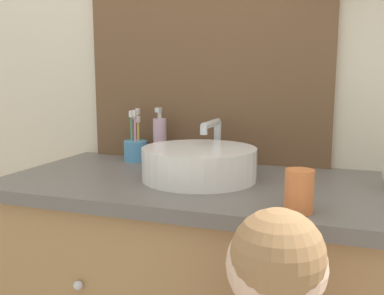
# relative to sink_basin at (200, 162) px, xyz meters

# --- Properties ---
(wall_back) EXTENTS (3.20, 0.18, 2.50)m
(wall_back) POSITION_rel_sink_basin_xyz_m (0.06, 0.30, 0.42)
(wall_back) COLOR beige
(wall_back) RESTS_ON ground_plane
(sink_basin) EXTENTS (0.33, 0.38, 0.16)m
(sink_basin) POSITION_rel_sink_basin_xyz_m (0.00, 0.00, 0.00)
(sink_basin) COLOR white
(sink_basin) RESTS_ON vanity_counter
(toothbrush_holder) EXTENTS (0.08, 0.08, 0.18)m
(toothbrush_holder) POSITION_rel_sink_basin_xyz_m (-0.30, 0.18, -0.00)
(toothbrush_holder) COLOR #4C93C6
(toothbrush_holder) RESTS_ON vanity_counter
(soap_dispenser) EXTENTS (0.05, 0.05, 0.19)m
(soap_dispenser) POSITION_rel_sink_basin_xyz_m (-0.21, 0.19, 0.03)
(soap_dispenser) COLOR #CCA3BC
(soap_dispenser) RESTS_ON vanity_counter
(drinking_cup) EXTENTS (0.06, 0.06, 0.09)m
(drinking_cup) POSITION_rel_sink_basin_xyz_m (0.30, -0.22, -0.00)
(drinking_cup) COLOR orange
(drinking_cup) RESTS_ON vanity_counter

